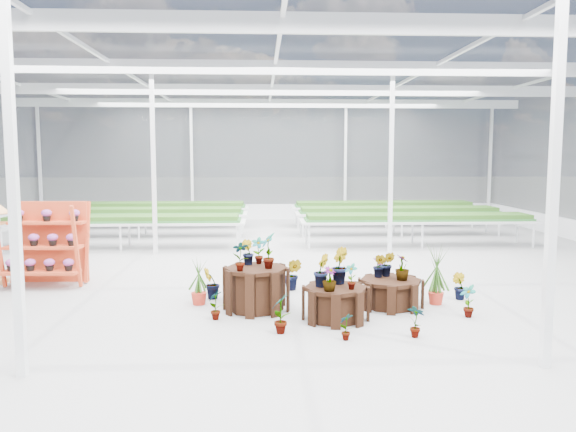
{
  "coord_description": "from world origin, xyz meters",
  "views": [
    {
      "loc": [
        -0.31,
        -10.21,
        2.45
      ],
      "look_at": [
        0.21,
        0.72,
        1.3
      ],
      "focal_mm": 35.0,
      "sensor_mm": 36.0,
      "label": 1
    }
  ],
  "objects_px": {
    "plinth_tall": "(256,289)",
    "plinth_low": "(391,293)",
    "shelf_rack": "(44,244)",
    "plinth_mid": "(336,303)"
  },
  "relations": [
    {
      "from": "plinth_mid",
      "to": "shelf_rack",
      "type": "bearing_deg",
      "value": 154.2
    },
    {
      "from": "plinth_tall",
      "to": "shelf_rack",
      "type": "bearing_deg",
      "value": 154.42
    },
    {
      "from": "plinth_tall",
      "to": "shelf_rack",
      "type": "relative_size",
      "value": 0.64
    },
    {
      "from": "plinth_low",
      "to": "plinth_mid",
      "type": "bearing_deg",
      "value": -145.01
    },
    {
      "from": "plinth_mid",
      "to": "plinth_tall",
      "type": "bearing_deg",
      "value": 153.43
    },
    {
      "from": "plinth_tall",
      "to": "shelf_rack",
      "type": "xyz_separation_m",
      "value": [
        -4.04,
        1.93,
        0.45
      ]
    },
    {
      "from": "plinth_mid",
      "to": "shelf_rack",
      "type": "xyz_separation_m",
      "value": [
        -5.24,
        2.53,
        0.54
      ]
    },
    {
      "from": "plinth_tall",
      "to": "plinth_mid",
      "type": "height_order",
      "value": "plinth_tall"
    },
    {
      "from": "plinth_tall",
      "to": "plinth_low",
      "type": "height_order",
      "value": "plinth_tall"
    },
    {
      "from": "plinth_mid",
      "to": "plinth_low",
      "type": "height_order",
      "value": "plinth_mid"
    }
  ]
}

